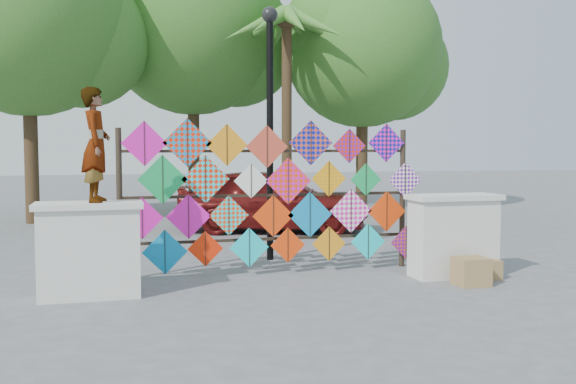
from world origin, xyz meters
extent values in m
plane|color=gray|center=(0.00, 0.00, 0.00)|extent=(80.00, 80.00, 0.00)
cube|color=silver|center=(-2.70, -0.20, 0.60)|extent=(1.30, 0.55, 1.20)
cube|color=silver|center=(-2.70, -0.20, 1.24)|extent=(1.40, 0.65, 0.08)
cube|color=silver|center=(2.70, -0.20, 0.60)|extent=(1.30, 0.55, 1.20)
cube|color=silver|center=(2.70, -0.20, 1.24)|extent=(1.40, 0.65, 0.08)
cylinder|color=black|center=(-2.30, 0.80, 1.15)|extent=(0.09, 0.09, 2.30)
cylinder|color=black|center=(2.30, 0.80, 1.15)|extent=(0.09, 0.09, 2.30)
cube|color=black|center=(0.00, 0.80, 0.55)|extent=(4.60, 0.04, 0.04)
cube|color=black|center=(0.00, 0.80, 1.25)|extent=(4.60, 0.04, 0.04)
cube|color=black|center=(0.00, 0.80, 1.95)|extent=(4.60, 0.04, 0.04)
cube|color=#F717B6|center=(-1.93, 0.74, 2.07)|extent=(0.68, 0.01, 0.68)
cube|color=black|center=(-1.93, 0.73, 2.07)|extent=(0.01, 0.01, 0.67)
cube|color=red|center=(-1.29, 0.74, 2.08)|extent=(0.75, 0.01, 0.75)
cube|color=black|center=(-1.29, 0.73, 2.08)|extent=(0.01, 0.01, 0.74)
cube|color=orange|center=(-0.68, 0.74, 2.04)|extent=(0.65, 0.01, 0.65)
cube|color=black|center=(-0.68, 0.73, 2.04)|extent=(0.01, 0.01, 0.64)
cube|color=#D3452E|center=(-0.05, 0.74, 2.02)|extent=(0.68, 0.01, 0.68)
cube|color=black|center=(-0.05, 0.73, 2.02)|extent=(0.01, 0.01, 0.66)
cube|color=#D3452E|center=(0.67, 0.74, 2.08)|extent=(0.72, 0.01, 0.72)
cube|color=black|center=(0.67, 0.73, 2.08)|extent=(0.01, 0.01, 0.71)
cube|color=red|center=(1.33, 0.74, 2.03)|extent=(0.56, 0.01, 0.56)
cube|color=black|center=(1.33, 0.73, 2.03)|extent=(0.01, 0.01, 0.55)
cube|color=#0718A7|center=(1.97, 0.74, 2.08)|extent=(0.64, 0.01, 0.64)
cube|color=black|center=(1.97, 0.73, 2.08)|extent=(0.01, 0.01, 0.63)
cube|color=#14A64F|center=(-1.67, 0.70, 1.53)|extent=(0.75, 0.01, 0.75)
cube|color=black|center=(-1.67, 0.69, 1.53)|extent=(0.01, 0.01, 0.73)
cube|color=red|center=(-1.02, 0.70, 1.52)|extent=(0.74, 0.01, 0.74)
cube|color=black|center=(-1.02, 0.69, 1.52)|extent=(0.01, 0.01, 0.73)
cube|color=white|center=(-0.31, 0.70, 1.48)|extent=(0.54, 0.01, 0.54)
cube|color=black|center=(-0.31, 0.69, 1.48)|extent=(0.01, 0.01, 0.53)
cube|color=#F717B6|center=(0.29, 0.70, 1.48)|extent=(0.75, 0.01, 0.75)
cube|color=black|center=(0.29, 0.69, 1.48)|extent=(0.01, 0.01, 0.73)
cube|color=orange|center=(0.96, 0.70, 1.50)|extent=(0.58, 0.01, 0.58)
cube|color=black|center=(0.96, 0.69, 1.50)|extent=(0.01, 0.01, 0.57)
cube|color=#14A64F|center=(1.60, 0.70, 1.48)|extent=(0.53, 0.01, 0.53)
cube|color=black|center=(1.60, 0.69, 1.48)|extent=(0.01, 0.01, 0.52)
cube|color=#6F16A6|center=(2.30, 0.70, 1.47)|extent=(0.59, 0.01, 0.59)
cube|color=black|center=(2.30, 0.69, 1.47)|extent=(0.01, 0.01, 0.58)
cube|color=#F717B6|center=(-1.98, 0.66, 0.95)|extent=(0.63, 0.01, 0.63)
cube|color=black|center=(-1.98, 0.65, 0.95)|extent=(0.01, 0.01, 0.62)
cube|color=#F717B6|center=(-1.29, 0.66, 0.96)|extent=(0.68, 0.01, 0.68)
cube|color=black|center=(-1.29, 0.65, 0.96)|extent=(0.01, 0.01, 0.67)
cube|color=#FB3E0B|center=(-0.67, 0.66, 0.96)|extent=(0.62, 0.01, 0.62)
cube|color=black|center=(-0.67, 0.65, 0.96)|extent=(0.01, 0.01, 0.61)
cube|color=#FB3E0B|center=(0.03, 0.66, 0.93)|extent=(0.66, 0.01, 0.66)
cube|color=black|center=(0.03, 0.65, 0.93)|extent=(0.01, 0.01, 0.65)
cube|color=#0887C9|center=(0.63, 0.66, 0.93)|extent=(0.73, 0.01, 0.73)
cube|color=black|center=(0.63, 0.65, 0.93)|extent=(0.01, 0.01, 0.72)
cube|color=#F717B6|center=(1.33, 0.66, 0.98)|extent=(0.71, 0.01, 0.71)
cube|color=black|center=(1.33, 0.65, 0.98)|extent=(0.01, 0.01, 0.70)
cube|color=#FB3E0B|center=(1.96, 0.66, 0.95)|extent=(0.67, 0.01, 0.67)
cube|color=black|center=(1.96, 0.65, 0.95)|extent=(0.01, 0.01, 0.66)
cube|color=#0887C9|center=(-1.65, 0.62, 0.44)|extent=(0.68, 0.01, 0.68)
cube|color=black|center=(-1.65, 0.61, 0.44)|extent=(0.01, 0.01, 0.67)
cube|color=red|center=(-1.04, 0.62, 0.46)|extent=(0.55, 0.01, 0.55)
cube|color=black|center=(-1.04, 0.61, 0.46)|extent=(0.01, 0.01, 0.54)
cube|color=#0EDEE7|center=(-0.36, 0.62, 0.45)|extent=(0.62, 0.01, 0.62)
cube|color=black|center=(-0.36, 0.61, 0.45)|extent=(0.01, 0.01, 0.61)
cube|color=#FB3E0B|center=(0.26, 0.62, 0.46)|extent=(0.56, 0.01, 0.56)
cube|color=black|center=(0.26, 0.61, 0.46)|extent=(0.01, 0.01, 0.55)
cube|color=orange|center=(0.94, 0.62, 0.46)|extent=(0.56, 0.01, 0.56)
cube|color=black|center=(0.94, 0.61, 0.46)|extent=(0.01, 0.01, 0.55)
cube|color=#0EDEE7|center=(1.62, 0.62, 0.47)|extent=(0.59, 0.01, 0.59)
cube|color=black|center=(1.62, 0.61, 0.47)|extent=(0.01, 0.01, 0.58)
cube|color=#6F16A6|center=(2.29, 0.62, 0.43)|extent=(0.56, 0.01, 0.56)
cube|color=black|center=(2.29, 0.61, 0.43)|extent=(0.01, 0.01, 0.55)
cylinder|color=#4A3620|center=(-4.50, 9.00, 1.93)|extent=(0.36, 0.36, 3.85)
sphere|color=#236720|center=(-4.50, 9.00, 5.41)|extent=(5.20, 5.20, 5.20)
sphere|color=#236720|center=(-3.20, 9.30, 4.89)|extent=(3.64, 3.64, 3.64)
cylinder|color=#4A3620|center=(0.00, 11.00, 2.06)|extent=(0.36, 0.36, 4.12)
sphere|color=#236720|center=(0.00, 11.00, 5.80)|extent=(5.60, 5.60, 5.60)
sphere|color=#236720|center=(1.40, 11.30, 5.25)|extent=(3.92, 3.92, 3.92)
sphere|color=#236720|center=(-1.12, 10.80, 6.37)|extent=(3.64, 3.64, 3.64)
cylinder|color=#4A3620|center=(5.00, 9.50, 1.79)|extent=(0.36, 0.36, 3.58)
sphere|color=#236720|center=(5.00, 9.50, 5.02)|extent=(4.80, 4.80, 4.80)
sphere|color=#236720|center=(6.20, 9.80, 4.54)|extent=(3.36, 3.36, 3.36)
sphere|color=#236720|center=(4.04, 9.30, 5.50)|extent=(3.12, 3.12, 3.12)
cylinder|color=#4A3620|center=(2.20, 8.00, 2.75)|extent=(0.28, 0.28, 5.50)
sphere|color=#4A3620|center=(2.20, 8.00, 5.50)|extent=(0.60, 0.60, 0.60)
cone|color=#2E6D24|center=(3.10, 8.00, 5.25)|extent=(1.82, 0.44, 1.16)
cone|color=#2E6D24|center=(2.84, 8.64, 5.25)|extent=(1.60, 1.60, 1.16)
cone|color=#2E6D24|center=(2.20, 8.90, 5.25)|extent=(0.44, 1.82, 1.16)
cone|color=#2E6D24|center=(1.56, 8.64, 5.25)|extent=(1.60, 1.60, 1.16)
cone|color=#2E6D24|center=(1.30, 8.00, 5.25)|extent=(1.82, 0.44, 1.16)
cone|color=#2E6D24|center=(1.56, 7.36, 5.25)|extent=(1.60, 1.60, 1.16)
cone|color=#2E6D24|center=(2.20, 7.10, 5.25)|extent=(0.44, 1.82, 1.16)
cone|color=#2E6D24|center=(2.84, 7.36, 5.25)|extent=(1.60, 1.60, 1.16)
imported|color=#99999E|center=(-2.59, -0.20, 2.04)|extent=(0.43, 0.59, 1.52)
imported|color=#5E1110|center=(1.25, 5.70, 0.77)|extent=(4.85, 3.30, 1.53)
cylinder|color=black|center=(0.30, 2.00, 2.10)|extent=(0.12, 0.12, 4.20)
sphere|color=black|center=(0.30, 2.00, 4.32)|extent=(0.28, 0.28, 0.28)
cube|color=#A27B4E|center=(2.63, -0.85, 0.20)|extent=(0.46, 0.41, 0.41)
cube|color=#A27B4E|center=(3.11, -0.51, 0.15)|extent=(0.35, 0.32, 0.30)
camera|label=1|loc=(-2.33, -9.07, 2.01)|focal=40.00mm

